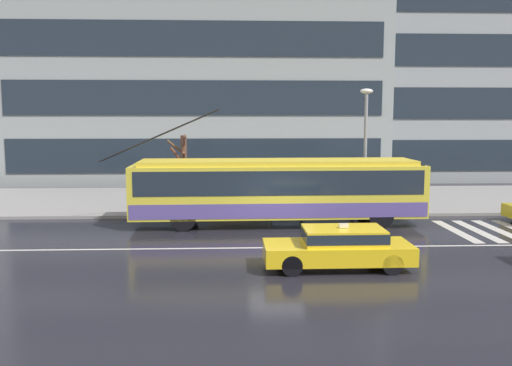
{
  "coord_description": "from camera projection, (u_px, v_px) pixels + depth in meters",
  "views": [
    {
      "loc": [
        -1.86,
        -20.15,
        4.66
      ],
      "look_at": [
        -0.85,
        3.59,
        1.75
      ],
      "focal_mm": 38.15,
      "sensor_mm": 36.0,
      "label": 1
    }
  ],
  "objects": [
    {
      "name": "taxi_oncoming_near",
      "position": [
        340.0,
        246.0,
        16.73
      ],
      "size": [
        4.53,
        1.78,
        1.39
      ],
      "color": "yellow",
      "rests_on": "ground_plane"
    },
    {
      "name": "office_tower_corner_left",
      "position": [
        200.0,
        25.0,
        41.52
      ],
      "size": [
        26.57,
        14.0,
        23.21
      ],
      "color": "#909A96",
      "rests_on": "ground_plane"
    },
    {
      "name": "pedestrian_at_shelter",
      "position": [
        353.0,
        190.0,
        26.18
      ],
      "size": [
        0.5,
        0.5,
        1.66
      ],
      "color": "#514044",
      "rests_on": "sidewalk_slab"
    },
    {
      "name": "pedestrian_walking_past",
      "position": [
        272.0,
        175.0,
        26.75
      ],
      "size": [
        1.08,
        1.08,
        2.04
      ],
      "color": "#4D574C",
      "rests_on": "sidewalk_slab"
    },
    {
      "name": "crosswalk_stripe_inner_a",
      "position": [
        478.0,
        231.0,
        22.27
      ],
      "size": [
        0.44,
        4.4,
        0.01
      ],
      "primitive_type": "cube",
      "color": "beige",
      "rests_on": "ground_plane"
    },
    {
      "name": "street_lamp",
      "position": [
        365.0,
        138.0,
        25.55
      ],
      "size": [
        0.6,
        0.32,
        5.81
      ],
      "color": "gray",
      "rests_on": "sidewalk_slab"
    },
    {
      "name": "trolleybus",
      "position": [
        278.0,
        189.0,
        23.42
      ],
      "size": [
        13.72,
        2.79,
        4.98
      ],
      "color": "yellow",
      "rests_on": "ground_plane"
    },
    {
      "name": "ground_plane",
      "position": [
        282.0,
        240.0,
        20.63
      ],
      "size": [
        160.0,
        160.0,
        0.0
      ],
      "primitive_type": "plane",
      "color": "black"
    },
    {
      "name": "crosswalk_stripe_edge_near",
      "position": [
        456.0,
        231.0,
        22.23
      ],
      "size": [
        0.44,
        4.4,
        0.01
      ],
      "primitive_type": "cube",
      "color": "beige",
      "rests_on": "ground_plane"
    },
    {
      "name": "pedestrian_approaching_curb",
      "position": [
        302.0,
        190.0,
        26.09
      ],
      "size": [
        0.36,
        0.36,
        1.68
      ],
      "color": "#16292B",
      "rests_on": "sidewalk_slab"
    },
    {
      "name": "crosswalk_stripe_center",
      "position": [
        499.0,
        231.0,
        22.3
      ],
      "size": [
        0.44,
        4.4,
        0.01
      ],
      "primitive_type": "cube",
      "color": "beige",
      "rests_on": "ground_plane"
    },
    {
      "name": "lane_centre_line",
      "position": [
        285.0,
        247.0,
        19.44
      ],
      "size": [
        72.0,
        0.14,
        0.01
      ],
      "primitive_type": "cube",
      "color": "silver",
      "rests_on": "ground_plane"
    },
    {
      "name": "street_tree_bare",
      "position": [
        183.0,
        166.0,
        27.88
      ],
      "size": [
        1.14,
        1.95,
        3.63
      ],
      "color": "brown",
      "rests_on": "sidewalk_slab"
    },
    {
      "name": "office_tower_corner_right",
      "position": [
        489.0,
        13.0,
        43.0
      ],
      "size": [
        26.43,
        13.1,
        25.59
      ],
      "color": "#8F9798",
      "rests_on": "ground_plane"
    },
    {
      "name": "bus_shelter",
      "position": [
        235.0,
        172.0,
        26.52
      ],
      "size": [
        3.8,
        1.75,
        2.43
      ],
      "color": "gray",
      "rests_on": "sidewalk_slab"
    },
    {
      "name": "sidewalk_slab",
      "position": [
        267.0,
        200.0,
        30.15
      ],
      "size": [
        80.0,
        10.0,
        0.14
      ],
      "primitive_type": "cube",
      "color": "gray",
      "rests_on": "ground_plane"
    }
  ]
}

